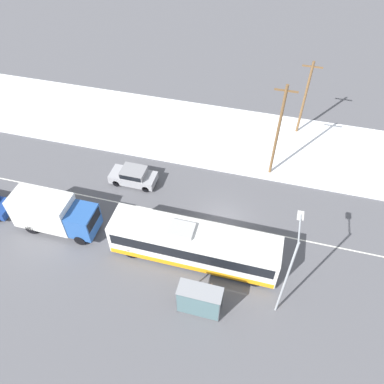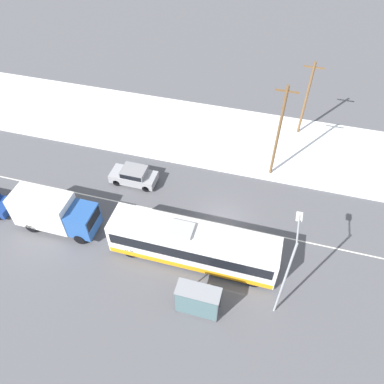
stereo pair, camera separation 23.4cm
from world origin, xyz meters
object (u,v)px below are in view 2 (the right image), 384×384
(city_bus, at_px, (193,245))
(utility_pole_snowlot, at_px, (306,98))
(pedestrian_at_stop, at_px, (209,290))
(bus_shelter, at_px, (197,300))
(streetlamp, at_px, (288,266))
(utility_pole_roadside, at_px, (279,132))
(sedan_car, at_px, (134,175))
(box_truck, at_px, (53,212))

(city_bus, relative_size, utility_pole_snowlot, 1.58)
(pedestrian_at_stop, relative_size, utility_pole_snowlot, 0.23)
(city_bus, distance_m, bus_shelter, 4.35)
(bus_shelter, bearing_deg, utility_pole_snowlot, 77.17)
(streetlamp, distance_m, utility_pole_roadside, 12.80)
(pedestrian_at_stop, distance_m, utility_pole_roadside, 14.08)
(sedan_car, height_order, streetlamp, streetlamp)
(streetlamp, xyz_separation_m, utility_pole_snowlot, (-0.03, 19.41, -0.72))
(utility_pole_roadside, bearing_deg, utility_pole_snowlot, 74.08)
(sedan_car, relative_size, streetlamp, 0.53)
(bus_shelter, xyz_separation_m, utility_pole_snowlot, (4.87, 21.37, 2.33))
(sedan_car, height_order, pedestrian_at_stop, pedestrian_at_stop)
(sedan_car, height_order, utility_pole_snowlot, utility_pole_snowlot)
(box_truck, relative_size, pedestrian_at_stop, 3.62)
(city_bus, height_order, streetlamp, streetlamp)
(utility_pole_snowlot, bearing_deg, city_bus, -109.98)
(box_truck, bearing_deg, pedestrian_at_stop, -12.59)
(bus_shelter, xyz_separation_m, streetlamp, (4.89, 1.97, 3.05))
(bus_shelter, relative_size, utility_pole_snowlot, 0.37)
(box_truck, distance_m, utility_pole_snowlot, 24.54)
(box_truck, relative_size, utility_pole_snowlot, 0.85)
(box_truck, height_order, utility_pole_snowlot, utility_pole_snowlot)
(sedan_car, relative_size, bus_shelter, 1.41)
(city_bus, distance_m, pedestrian_at_stop, 3.51)
(utility_pole_roadside, bearing_deg, sedan_car, -159.36)
(city_bus, bearing_deg, box_truck, -179.92)
(city_bus, height_order, pedestrian_at_stop, city_bus)
(bus_shelter, relative_size, utility_pole_roadside, 0.32)
(utility_pole_roadside, height_order, utility_pole_snowlot, utility_pole_roadside)
(box_truck, bearing_deg, streetlamp, -7.02)
(city_bus, height_order, box_truck, box_truck)
(city_bus, distance_m, utility_pole_snowlot, 18.53)
(utility_pole_roadside, bearing_deg, city_bus, -112.49)
(bus_shelter, xyz_separation_m, utility_pole_roadside, (2.94, 14.62, 2.97))
(city_bus, bearing_deg, pedestrian_at_stop, -56.48)
(pedestrian_at_stop, height_order, utility_pole_roadside, utility_pole_roadside)
(city_bus, relative_size, pedestrian_at_stop, 6.77)
(box_truck, xyz_separation_m, pedestrian_at_stop, (12.94, -2.89, -0.64))
(box_truck, height_order, sedan_car, box_truck)
(box_truck, height_order, pedestrian_at_stop, box_truck)
(pedestrian_at_stop, height_order, streetlamp, streetlamp)
(bus_shelter, distance_m, streetlamp, 6.09)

